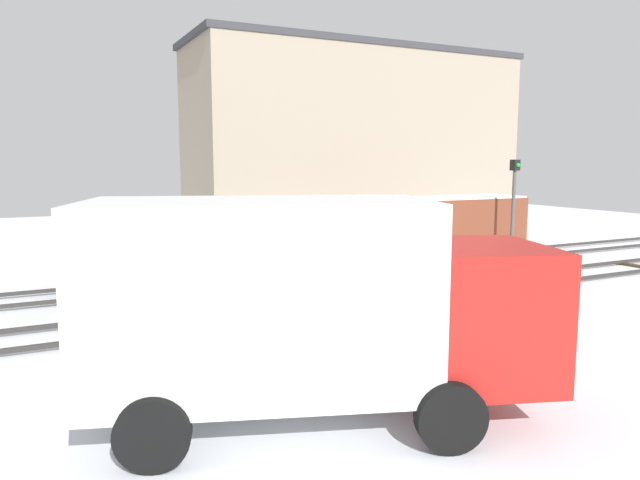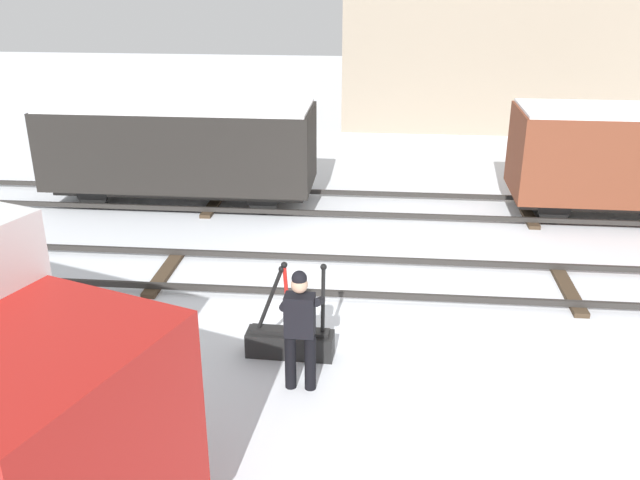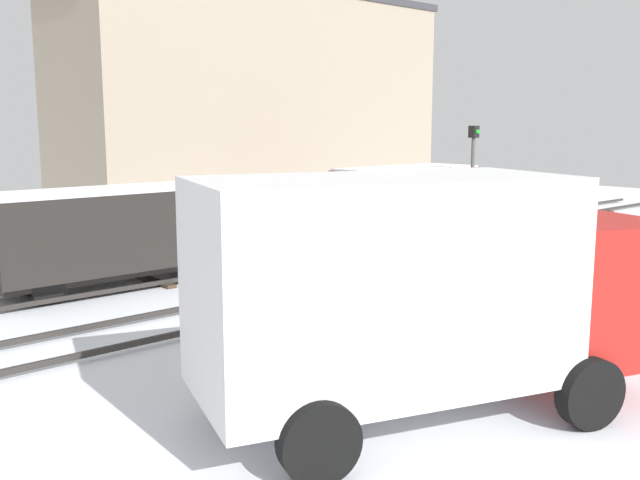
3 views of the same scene
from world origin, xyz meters
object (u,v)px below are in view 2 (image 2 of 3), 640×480
Objects in this scene: freight_car_near_switch at (180,147)px; switch_lever_frame at (290,340)px; rail_worker at (300,323)px; freight_car_far_end at (632,157)px.

switch_lever_frame is at bearing -62.33° from freight_car_near_switch.
freight_car_far_end is (6.24, 7.05, 0.42)m from rail_worker.
switch_lever_frame is 9.10m from freight_car_far_end.
freight_car_near_switch is 9.82m from freight_car_far_end.
freight_car_near_switch is (-3.33, 6.29, 1.08)m from switch_lever_frame.
freight_car_near_switch is at bearing 119.89° from switch_lever_frame.
rail_worker reaches higher than switch_lever_frame.
rail_worker is 9.42m from freight_car_far_end.
freight_car_far_end is at bearing -0.26° from freight_car_near_switch.
freight_car_near_switch is 1.22× the size of freight_car_far_end.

